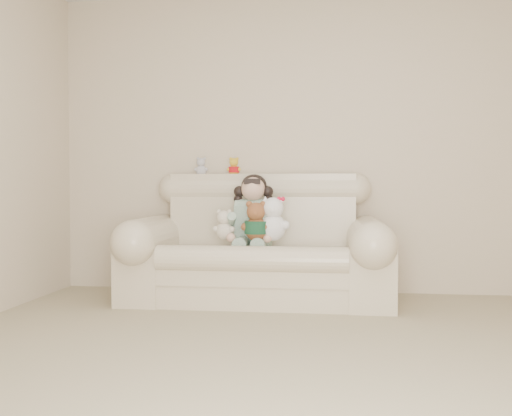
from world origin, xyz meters
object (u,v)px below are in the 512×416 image
Objects in this scene: sofa at (258,237)px; seated_child at (253,210)px; cream_teddy at (224,222)px; brown_teddy at (256,217)px; white_cat at (273,214)px.

sofa is 3.44× the size of seated_child.
seated_child is 0.29m from cream_teddy.
seated_child is (-0.05, 0.08, 0.21)m from sofa.
seated_child reaches higher than cream_teddy.
brown_teddy is at bearing -87.41° from sofa.
seated_child is 0.24m from brown_teddy.
cream_teddy is (-0.39, 0.02, -0.06)m from white_cat.
white_cat is (0.13, 0.04, 0.02)m from brown_teddy.
brown_teddy is at bearing 11.13° from cream_teddy.
sofa is at bearing 43.99° from cream_teddy.
seated_child reaches higher than white_cat.
sofa is 5.16× the size of white_cat.
sofa is 5.83× the size of brown_teddy.
sofa is at bearing -55.29° from seated_child.
cream_teddy is (-0.21, -0.18, -0.08)m from seated_child.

